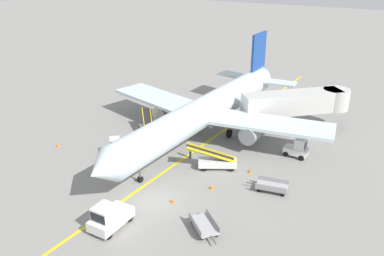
% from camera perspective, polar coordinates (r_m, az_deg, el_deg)
% --- Properties ---
extents(ground_plane, '(300.00, 300.00, 0.00)m').
position_cam_1_polar(ground_plane, '(35.69, -5.56, -10.31)').
color(ground_plane, gray).
extents(taxi_line_yellow, '(7.31, 79.72, 0.01)m').
position_cam_1_polar(taxi_line_yellow, '(40.11, -3.85, -6.13)').
color(taxi_line_yellow, yellow).
rests_on(taxi_line_yellow, ground).
extents(airliner, '(28.50, 35.34, 10.10)m').
position_cam_1_polar(airliner, '(45.97, 2.13, 2.59)').
color(airliner, silver).
rests_on(airliner, ground).
extents(jet_bridge, '(11.28, 10.26, 4.85)m').
position_cam_1_polar(jet_bridge, '(49.78, 15.37, 3.55)').
color(jet_bridge, beige).
rests_on(jet_bridge, ground).
extents(pushback_tug, '(2.03, 3.67, 2.20)m').
position_cam_1_polar(pushback_tug, '(32.62, -11.63, -12.24)').
color(pushback_tug, silver).
rests_on(pushback_tug, ground).
extents(baggage_tug_near_wing, '(2.55, 2.67, 2.10)m').
position_cam_1_polar(baggage_tug_near_wing, '(43.53, -10.80, -2.65)').
color(baggage_tug_near_wing, silver).
rests_on(baggage_tug_near_wing, ground).
extents(baggage_tug_by_cargo_door, '(2.50, 1.51, 2.10)m').
position_cam_1_polar(baggage_tug_by_cargo_door, '(43.78, 14.67, -2.87)').
color(baggage_tug_by_cargo_door, silver).
rests_on(baggage_tug_by_cargo_door, ground).
extents(belt_loader_forward_hold, '(4.09, 4.69, 2.59)m').
position_cam_1_polar(belt_loader_forward_hold, '(47.37, -6.19, -0.34)').
color(belt_loader_forward_hold, silver).
rests_on(belt_loader_forward_hold, ground).
extents(belt_loader_aft_hold, '(5.03, 3.37, 2.59)m').
position_cam_1_polar(belt_loader_aft_hold, '(40.35, 3.45, -4.68)').
color(belt_loader_aft_hold, silver).
rests_on(belt_loader_aft_hold, ground).
extents(baggage_cart_loaded, '(3.33, 3.12, 0.94)m').
position_cam_1_polar(baggage_cart_loaded, '(32.09, 1.74, -13.53)').
color(baggage_cart_loaded, '#A5A5A8').
rests_on(baggage_cart_loaded, ground).
extents(baggage_cart_empty_trailing, '(3.83, 1.95, 0.94)m').
position_cam_1_polar(baggage_cart_empty_trailing, '(37.43, 11.21, -8.10)').
color(baggage_cart_empty_trailing, '#A5A5A8').
rests_on(baggage_cart_empty_trailing, ground).
extents(ground_crew_marshaller, '(0.36, 0.24, 1.70)m').
position_cam_1_polar(ground_crew_marshaller, '(42.06, -0.23, -3.19)').
color(ground_crew_marshaller, '#26262D').
rests_on(ground_crew_marshaller, ground).
extents(safety_cone_nose_left, '(0.36, 0.36, 0.44)m').
position_cam_1_polar(safety_cone_nose_left, '(37.20, 2.76, -8.28)').
color(safety_cone_nose_left, orange).
rests_on(safety_cone_nose_left, ground).
extents(safety_cone_nose_right, '(0.36, 0.36, 0.44)m').
position_cam_1_polar(safety_cone_nose_right, '(35.31, -2.75, -10.20)').
color(safety_cone_nose_right, orange).
rests_on(safety_cone_nose_right, ground).
extents(safety_cone_wingtip_left, '(0.36, 0.36, 0.44)m').
position_cam_1_polar(safety_cone_wingtip_left, '(47.29, -18.46, -2.27)').
color(safety_cone_wingtip_left, orange).
rests_on(safety_cone_wingtip_left, ground).
extents(safety_cone_wingtip_right, '(0.36, 0.36, 0.44)m').
position_cam_1_polar(safety_cone_wingtip_right, '(40.14, 8.22, -5.97)').
color(safety_cone_wingtip_right, orange).
rests_on(safety_cone_wingtip_right, ground).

